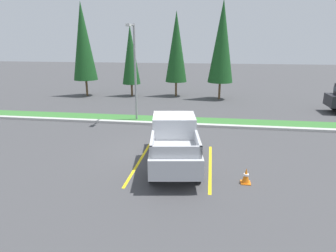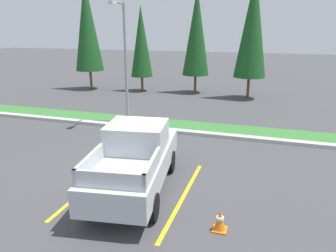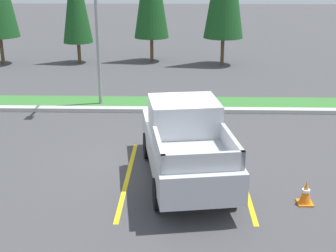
{
  "view_description": "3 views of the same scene",
  "coord_description": "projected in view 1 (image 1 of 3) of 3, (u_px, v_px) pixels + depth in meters",
  "views": [
    {
      "loc": [
        2.21,
        -12.36,
        5.08
      ],
      "look_at": [
        0.42,
        -0.18,
        1.47
      ],
      "focal_mm": 30.76,
      "sensor_mm": 36.0,
      "label": 1
    },
    {
      "loc": [
        4.56,
        -9.45,
        4.92
      ],
      "look_at": [
        1.12,
        1.34,
        1.46
      ],
      "focal_mm": 34.5,
      "sensor_mm": 36.0,
      "label": 2
    },
    {
      "loc": [
        0.64,
        -12.25,
        5.39
      ],
      "look_at": [
        0.34,
        -0.54,
        1.33
      ],
      "focal_mm": 49.3,
      "sensor_mm": 36.0,
      "label": 3
    }
  ],
  "objects": [
    {
      "name": "ground_plane",
      "position": [
        160.0,
        155.0,
        13.47
      ],
      "size": [
        120.0,
        120.0,
        0.0
      ],
      "primitive_type": "plane",
      "color": "#424244"
    },
    {
      "name": "cypress_tree_leftmost",
      "position": [
        83.0,
        42.0,
        26.8
      ],
      "size": [
        2.25,
        2.25,
        8.66
      ],
      "color": "brown",
      "rests_on": "ground"
    },
    {
      "name": "grass_median",
      "position": [
        175.0,
        120.0,
        19.26
      ],
      "size": [
        56.0,
        1.8,
        0.06
      ],
      "primitive_type": "cube",
      "color": "#387533",
      "rests_on": "ground"
    },
    {
      "name": "street_light",
      "position": [
        134.0,
        66.0,
        18.26
      ],
      "size": [
        0.24,
        1.49,
        6.15
      ],
      "color": "gray",
      "rests_on": "ground"
    },
    {
      "name": "parking_line_near",
      "position": [
        139.0,
        162.0,
        12.63
      ],
      "size": [
        0.12,
        4.8,
        0.01
      ],
      "primitive_type": "cube",
      "color": "yellow",
      "rests_on": "ground"
    },
    {
      "name": "curb_strip",
      "position": [
        173.0,
        124.0,
        18.2
      ],
      "size": [
        56.0,
        0.4,
        0.15
      ],
      "primitive_type": "cube",
      "color": "#B2B2AD",
      "rests_on": "ground"
    },
    {
      "name": "pickup_truck_main",
      "position": [
        174.0,
        141.0,
        12.17
      ],
      "size": [
        2.65,
        5.45,
        2.1
      ],
      "color": "black",
      "rests_on": "ground"
    },
    {
      "name": "parking_line_far",
      "position": [
        210.0,
        166.0,
        12.2
      ],
      "size": [
        0.12,
        4.8,
        0.01
      ],
      "primitive_type": "cube",
      "color": "yellow",
      "rests_on": "ground"
    },
    {
      "name": "cypress_tree_right_inner",
      "position": [
        222.0,
        42.0,
        25.15
      ],
      "size": [
        2.24,
        2.24,
        8.62
      ],
      "color": "brown",
      "rests_on": "ground"
    },
    {
      "name": "traffic_cone",
      "position": [
        246.0,
        176.0,
        10.67
      ],
      "size": [
        0.36,
        0.36,
        0.6
      ],
      "color": "orange",
      "rests_on": "ground"
    },
    {
      "name": "cypress_tree_left_inner",
      "position": [
        131.0,
        55.0,
        27.0
      ],
      "size": [
        1.72,
        1.72,
        6.6
      ],
      "color": "brown",
      "rests_on": "ground"
    },
    {
      "name": "cypress_tree_center",
      "position": [
        176.0,
        47.0,
        26.75
      ],
      "size": [
        2.03,
        2.03,
        7.81
      ],
      "color": "brown",
      "rests_on": "ground"
    }
  ]
}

